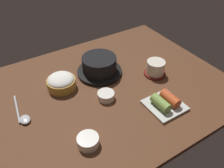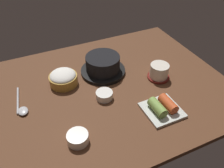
% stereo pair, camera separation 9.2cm
% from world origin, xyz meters
% --- Properties ---
extents(dining_table, '(1.00, 0.76, 0.02)m').
position_xyz_m(dining_table, '(0.00, 0.00, 0.01)').
color(dining_table, '#56331E').
rests_on(dining_table, ground).
extents(stone_pot, '(0.19, 0.19, 0.08)m').
position_xyz_m(stone_pot, '(0.03, 0.10, 0.06)').
color(stone_pot, black).
rests_on(stone_pot, dining_table).
extents(rice_bowl, '(0.12, 0.12, 0.06)m').
position_xyz_m(rice_bowl, '(-0.14, 0.10, 0.05)').
color(rice_bowl, '#B78C38').
rests_on(rice_bowl, dining_table).
extents(tea_cup_with_saucer, '(0.09, 0.09, 0.07)m').
position_xyz_m(tea_cup_with_saucer, '(0.23, -0.03, 0.05)').
color(tea_cup_with_saucer, maroon).
rests_on(tea_cup_with_saucer, dining_table).
extents(banchan_cup_center, '(0.07, 0.07, 0.03)m').
position_xyz_m(banchan_cup_center, '(-0.03, -0.05, 0.04)').
color(banchan_cup_center, white).
rests_on(banchan_cup_center, dining_table).
extents(kimchi_plate, '(0.13, 0.13, 0.05)m').
position_xyz_m(kimchi_plate, '(0.14, -0.20, 0.04)').
color(kimchi_plate, silver).
rests_on(kimchi_plate, dining_table).
extents(side_bowl_near, '(0.07, 0.07, 0.03)m').
position_xyz_m(side_bowl_near, '(-0.18, -0.20, 0.04)').
color(side_bowl_near, white).
rests_on(side_bowl_near, dining_table).
extents(spoon, '(0.04, 0.17, 0.01)m').
position_xyz_m(spoon, '(-0.33, 0.02, 0.03)').
color(spoon, '#B7B7BC').
rests_on(spoon, dining_table).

